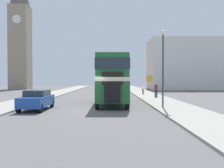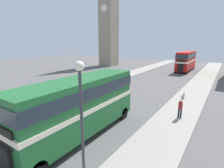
% 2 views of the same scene
% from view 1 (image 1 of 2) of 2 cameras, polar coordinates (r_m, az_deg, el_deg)
% --- Properties ---
extents(ground_plane, '(120.00, 120.00, 0.00)m').
position_cam_1_polar(ground_plane, '(18.63, -5.53, -5.87)').
color(ground_plane, '#565454').
extents(sidewalk_right, '(3.50, 120.00, 0.12)m').
position_cam_1_polar(sidewalk_right, '(19.23, 15.03, -5.50)').
color(sidewalk_right, gray).
rests_on(sidewalk_right, ground_plane).
extents(double_decker_bus, '(2.55, 10.37, 4.20)m').
position_cam_1_polar(double_decker_bus, '(22.77, 0.00, 1.71)').
color(double_decker_bus, '#1E602D').
rests_on(double_decker_bus, ground_plane).
extents(bus_distant, '(2.54, 10.22, 4.40)m').
position_cam_1_polar(bus_distant, '(57.17, -0.03, 1.52)').
color(bus_distant, '#B2140F').
rests_on(bus_distant, ground_plane).
extents(car_parked_near, '(1.67, 4.18, 1.45)m').
position_cam_1_polar(car_parked_near, '(19.19, -16.79, -3.44)').
color(car_parked_near, '#1E479E').
rests_on(car_parked_near, ground_plane).
extents(pedestrian_walking, '(0.35, 0.35, 1.71)m').
position_cam_1_polar(pedestrian_walking, '(30.02, 10.03, -1.12)').
color(pedestrian_walking, '#282833').
rests_on(pedestrian_walking, sidewalk_right).
extents(bicycle_on_pavement, '(0.05, 1.76, 0.78)m').
position_cam_1_polar(bicycle_on_pavement, '(35.07, 7.11, -1.76)').
color(bicycle_on_pavement, black).
rests_on(bicycle_on_pavement, sidewalk_right).
extents(street_lamp, '(0.36, 0.36, 5.86)m').
position_cam_1_polar(street_lamp, '(19.39, 11.58, 6.10)').
color(street_lamp, '#38383D').
rests_on(street_lamp, sidewalk_right).
extents(church_tower, '(4.26, 4.26, 29.30)m').
position_cam_1_polar(church_tower, '(60.34, -20.26, 13.27)').
color(church_tower, gray).
rests_on(church_tower, ground_plane).
extents(shop_building_block, '(21.51, 8.73, 10.77)m').
position_cam_1_polar(shop_building_block, '(57.30, 19.19, 4.23)').
color(shop_building_block, silver).
rests_on(shop_building_block, ground_plane).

